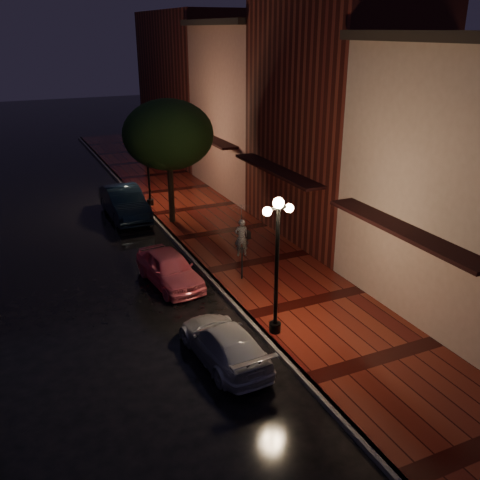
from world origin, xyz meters
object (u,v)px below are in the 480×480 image
streetlamp_near (277,259)px  street_tree (169,137)px  pink_car (170,268)px  streetlamp_far (148,159)px  woman_with_umbrella (242,222)px  silver_car (224,343)px  navy_car (125,203)px  parking_meter (242,260)px

streetlamp_near → street_tree: size_ratio=0.74×
pink_car → streetlamp_far: bearing=72.5°
street_tree → woman_with_umbrella: size_ratio=2.63×
silver_car → woman_with_umbrella: bearing=-121.9°
navy_car → woman_with_umbrella: (3.14, -7.12, 0.84)m
pink_car → parking_meter: parking_meter is taller
streetlamp_near → silver_car: bearing=-164.3°
street_tree → pink_car: bearing=-108.7°
streetlamp_far → streetlamp_near: bearing=-90.0°
streetlamp_far → woman_with_umbrella: (1.55, -8.17, -0.99)m
streetlamp_near → parking_meter: size_ratio=3.43×
street_tree → parking_meter: size_ratio=4.62×
streetlamp_near → parking_meter: (0.65, 3.83, -1.69)m
pink_car → woman_with_umbrella: woman_with_umbrella is taller
streetlamp_far → pink_car: 9.59m
streetlamp_far → parking_meter: (0.65, -10.17, -1.69)m
streetlamp_far → silver_car: bearing=-97.5°
street_tree → silver_car: bearing=-100.7°
street_tree → silver_car: 12.30m
pink_car → navy_car: size_ratio=0.79×
pink_car → woman_with_umbrella: bearing=10.7°
woman_with_umbrella → parking_meter: woman_with_umbrella is taller
pink_car → silver_car: bearing=-97.1°
streetlamp_near → silver_car: streetlamp_near is taller
streetlamp_near → streetlamp_far: (0.00, 14.00, 0.00)m
parking_meter → pink_car: bearing=-178.4°
streetlamp_far → woman_with_umbrella: bearing=-79.2°
silver_car → parking_meter: size_ratio=3.06×
pink_car → silver_car: (-0.09, -5.34, -0.08)m
pink_car → parking_meter: bearing=-27.3°
pink_car → woman_with_umbrella: size_ratio=1.68×
street_tree → parking_meter: bearing=-86.9°
streetlamp_far → parking_meter: bearing=-86.3°
street_tree → pink_car: size_ratio=1.56×
streetlamp_far → street_tree: (0.26, -3.01, 1.64)m
pink_car → streetlamp_near: bearing=-75.2°
streetlamp_near → street_tree: street_tree is taller
woman_with_umbrella → navy_car: bearing=-49.8°
street_tree → navy_car: size_ratio=1.24×
streetlamp_far → silver_car: (-1.93, -14.54, -2.04)m
streetlamp_near → navy_car: 13.17m
pink_car → parking_meter: size_ratio=2.96×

